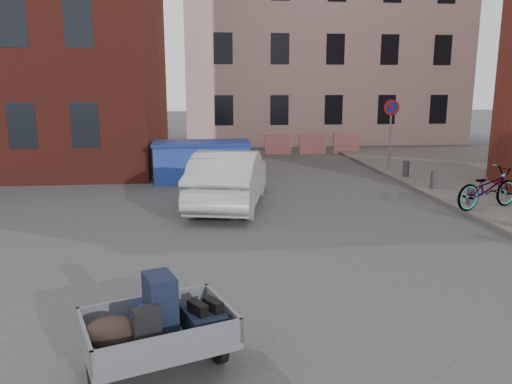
{
  "coord_description": "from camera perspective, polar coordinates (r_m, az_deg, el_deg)",
  "views": [
    {
      "loc": [
        -1.14,
        -9.01,
        3.24
      ],
      "look_at": [
        -0.07,
        1.06,
        1.1
      ],
      "focal_mm": 35.0,
      "sensor_mm": 36.0,
      "label": 1
    }
  ],
  "objects": [
    {
      "name": "bollards",
      "position": [
        14.6,
        23.36,
        -0.3
      ],
      "size": [
        0.22,
        9.02,
        0.55
      ],
      "color": "#3A3A3D",
      "rests_on": "sidewalk"
    },
    {
      "name": "no_parking_sign",
      "position": [
        19.86,
        15.17,
        7.99
      ],
      "size": [
        0.6,
        0.09,
        2.65
      ],
      "color": "gray",
      "rests_on": "sidewalk"
    },
    {
      "name": "dumpster",
      "position": [
        17.47,
        -6.23,
        3.51
      ],
      "size": [
        3.36,
        1.79,
        1.39
      ],
      "rotation": [
        0.0,
        0.0,
        0.02
      ],
      "color": "#223CA4",
      "rests_on": "ground"
    },
    {
      "name": "building_pink",
      "position": [
        32.04,
        7.24,
        18.59
      ],
      "size": [
        16.0,
        8.0,
        14.0
      ],
      "primitive_type": "cube",
      "color": "#CCA69C",
      "rests_on": "ground"
    },
    {
      "name": "ground",
      "position": [
        9.64,
        1.08,
        -7.7
      ],
      "size": [
        120.0,
        120.0,
        0.0
      ],
      "primitive_type": "plane",
      "color": "#38383A",
      "rests_on": "ground"
    },
    {
      "name": "trailer",
      "position": [
        5.87,
        -11.24,
        -14.96
      ],
      "size": [
        1.88,
        1.98,
        1.2
      ],
      "rotation": [
        0.0,
        0.0,
        0.35
      ],
      "color": "black",
      "rests_on": "ground"
    },
    {
      "name": "silver_car",
      "position": [
        13.72,
        -3.06,
        1.6
      ],
      "size": [
        2.58,
        4.98,
        1.56
      ],
      "primitive_type": "imported",
      "rotation": [
        0.0,
        0.0,
        2.94
      ],
      "color": "#A2A5A9",
      "rests_on": "ground"
    },
    {
      "name": "barriers",
      "position": [
        24.75,
        6.47,
        5.51
      ],
      "size": [
        4.7,
        0.18,
        1.0
      ],
      "color": "red",
      "rests_on": "ground"
    },
    {
      "name": "bicycle",
      "position": [
        14.29,
        24.96,
        0.43
      ],
      "size": [
        2.2,
        1.35,
        1.09
      ],
      "primitive_type": "imported",
      "rotation": [
        0.0,
        0.0,
        1.9
      ],
      "color": "black",
      "rests_on": "sidewalk"
    }
  ]
}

